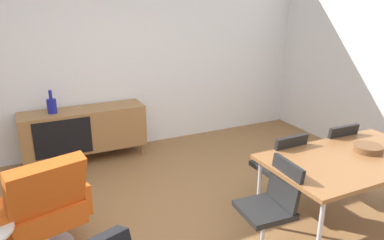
{
  "coord_description": "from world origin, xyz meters",
  "views": [
    {
      "loc": [
        -1.04,
        -2.45,
        2.11
      ],
      "look_at": [
        0.5,
        0.74,
        0.92
      ],
      "focal_mm": 33.91,
      "sensor_mm": 36.0,
      "label": 1
    }
  ],
  "objects_px": {
    "dining_table": "(351,161)",
    "dining_chair_back_right": "(330,155)",
    "lounge_chair_red": "(42,205)",
    "dining_chair_near_window": "(271,206)",
    "wooden_bowl_on_table": "(368,148)",
    "vase_cobalt": "(52,105)",
    "dining_chair_back_left": "(280,167)",
    "sideboard": "(84,129)"
  },
  "relations": [
    {
      "from": "dining_chair_back_left",
      "to": "lounge_chair_red",
      "type": "distance_m",
      "value": 2.27
    },
    {
      "from": "vase_cobalt",
      "to": "dining_chair_near_window",
      "type": "bearing_deg",
      "value": -61.97
    },
    {
      "from": "wooden_bowl_on_table",
      "to": "dining_chair_back_left",
      "type": "bearing_deg",
      "value": 138.08
    },
    {
      "from": "wooden_bowl_on_table",
      "to": "dining_chair_back_left",
      "type": "xyz_separation_m",
      "value": [
        -0.59,
        0.53,
        -0.3
      ]
    },
    {
      "from": "dining_chair_near_window",
      "to": "wooden_bowl_on_table",
      "type": "bearing_deg",
      "value": 1.81
    },
    {
      "from": "wooden_bowl_on_table",
      "to": "sideboard",
      "type": "bearing_deg",
      "value": 129.62
    },
    {
      "from": "dining_chair_back_left",
      "to": "vase_cobalt",
      "type": "bearing_deg",
      "value": 132.95
    },
    {
      "from": "dining_table",
      "to": "dining_chair_back_right",
      "type": "bearing_deg",
      "value": 58.11
    },
    {
      "from": "dining_table",
      "to": "dining_chair_back_right",
      "type": "relative_size",
      "value": 1.87
    },
    {
      "from": "dining_chair_back_left",
      "to": "lounge_chair_red",
      "type": "xyz_separation_m",
      "value": [
        -2.25,
        0.28,
        -0.0
      ]
    },
    {
      "from": "dining_chair_near_window",
      "to": "dining_table",
      "type": "bearing_deg",
      "value": 0.26
    },
    {
      "from": "wooden_bowl_on_table",
      "to": "dining_chair_back_right",
      "type": "distance_m",
      "value": 0.62
    },
    {
      "from": "wooden_bowl_on_table",
      "to": "dining_chair_near_window",
      "type": "height_order",
      "value": "dining_chair_near_window"
    },
    {
      "from": "dining_table",
      "to": "wooden_bowl_on_table",
      "type": "relative_size",
      "value": 6.15
    },
    {
      "from": "lounge_chair_red",
      "to": "vase_cobalt",
      "type": "bearing_deg",
      "value": 81.02
    },
    {
      "from": "sideboard",
      "to": "dining_chair_back_left",
      "type": "relative_size",
      "value": 1.87
    },
    {
      "from": "dining_table",
      "to": "vase_cobalt",
      "type": "bearing_deg",
      "value": 130.91
    },
    {
      "from": "dining_chair_near_window",
      "to": "dining_chair_back_left",
      "type": "bearing_deg",
      "value": 46.17
    },
    {
      "from": "wooden_bowl_on_table",
      "to": "dining_chair_near_window",
      "type": "distance_m",
      "value": 1.17
    },
    {
      "from": "dining_table",
      "to": "wooden_bowl_on_table",
      "type": "distance_m",
      "value": 0.25
    },
    {
      "from": "sideboard",
      "to": "wooden_bowl_on_table",
      "type": "height_order",
      "value": "wooden_bowl_on_table"
    },
    {
      "from": "dining_table",
      "to": "dining_chair_near_window",
      "type": "height_order",
      "value": "dining_chair_near_window"
    },
    {
      "from": "dining_table",
      "to": "wooden_bowl_on_table",
      "type": "height_order",
      "value": "wooden_bowl_on_table"
    },
    {
      "from": "dining_table",
      "to": "lounge_chair_red",
      "type": "xyz_separation_m",
      "value": [
        -2.6,
        0.84,
        -0.23
      ]
    },
    {
      "from": "dining_chair_near_window",
      "to": "lounge_chair_red",
      "type": "distance_m",
      "value": 1.91
    },
    {
      "from": "vase_cobalt",
      "to": "lounge_chair_red",
      "type": "height_order",
      "value": "vase_cobalt"
    },
    {
      "from": "sideboard",
      "to": "wooden_bowl_on_table",
      "type": "distance_m",
      "value": 3.43
    },
    {
      "from": "vase_cobalt",
      "to": "dining_chair_back_right",
      "type": "xyz_separation_m",
      "value": [
        2.66,
        -2.11,
        -0.35
      ]
    },
    {
      "from": "sideboard",
      "to": "wooden_bowl_on_table",
      "type": "xyz_separation_m",
      "value": [
        2.18,
        -2.63,
        0.33
      ]
    },
    {
      "from": "vase_cobalt",
      "to": "lounge_chair_red",
      "type": "distance_m",
      "value": 1.88
    },
    {
      "from": "dining_chair_near_window",
      "to": "lounge_chair_red",
      "type": "height_order",
      "value": "lounge_chair_red"
    },
    {
      "from": "sideboard",
      "to": "lounge_chair_red",
      "type": "bearing_deg",
      "value": -109.82
    },
    {
      "from": "dining_chair_back_right",
      "to": "lounge_chair_red",
      "type": "distance_m",
      "value": 2.96
    },
    {
      "from": "vase_cobalt",
      "to": "wooden_bowl_on_table",
      "type": "relative_size",
      "value": 1.14
    },
    {
      "from": "wooden_bowl_on_table",
      "to": "dining_table",
      "type": "bearing_deg",
      "value": -172.45
    },
    {
      "from": "sideboard",
      "to": "vase_cobalt",
      "type": "height_order",
      "value": "vase_cobalt"
    },
    {
      "from": "wooden_bowl_on_table",
      "to": "lounge_chair_red",
      "type": "relative_size",
      "value": 0.27
    },
    {
      "from": "dining_table",
      "to": "dining_chair_back_left",
      "type": "xyz_separation_m",
      "value": [
        -0.35,
        0.56,
        -0.23
      ]
    },
    {
      "from": "vase_cobalt",
      "to": "wooden_bowl_on_table",
      "type": "height_order",
      "value": "vase_cobalt"
    },
    {
      "from": "vase_cobalt",
      "to": "wooden_bowl_on_table",
      "type": "distance_m",
      "value": 3.67
    },
    {
      "from": "wooden_bowl_on_table",
      "to": "lounge_chair_red",
      "type": "bearing_deg",
      "value": 164.14
    },
    {
      "from": "wooden_bowl_on_table",
      "to": "lounge_chair_red",
      "type": "distance_m",
      "value": 2.97
    }
  ]
}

